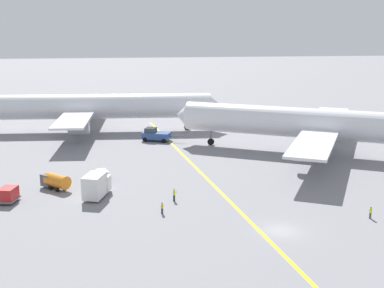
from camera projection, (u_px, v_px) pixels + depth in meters
ground_plane at (281, 231)px, 62.15m from camera, size 600.00×600.00×0.00m
taxiway_stripe at (232, 203)px, 71.34m from camera, size 17.76×118.82×0.01m
airliner_at_gate_left at (91, 107)px, 116.90m from camera, size 58.57×42.63×17.37m
airliner_being_pushed at (312, 124)px, 97.03m from camera, size 50.27×45.01×16.22m
pushback_tug at (156, 135)px, 108.26m from camera, size 8.87×4.86×3.01m
gse_container_dolly_flat at (8, 194)px, 71.51m from camera, size 2.84×3.60×2.15m
gse_catering_truck_tall at (96, 185)px, 73.58m from camera, size 3.94×6.28×3.50m
gse_baggage_cart_near_cluster at (102, 176)px, 81.06m from camera, size 2.36×3.09×1.71m
gse_fuel_bowser_stubby at (55, 181)px, 77.15m from camera, size 4.88×4.70×2.40m
ground_crew_wing_walker_right at (162, 208)px, 67.38m from camera, size 0.36×0.50×1.55m
ground_crew_marshaller_foreground at (370, 213)px, 65.76m from camera, size 0.36×0.36×1.55m
ground_crew_ramp_agent_by_cones at (174, 195)px, 72.09m from camera, size 0.50×0.36×1.74m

